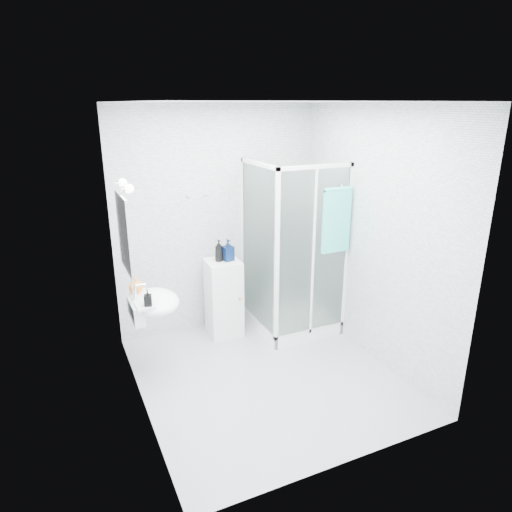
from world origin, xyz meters
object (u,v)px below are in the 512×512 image
wall_basin (152,303)px  hand_towel (337,219)px  storage_cabinet (224,298)px  soap_dispenser_black (148,298)px  shower_enclosure (289,295)px  shampoo_bottle_a (219,251)px  soap_dispenser_orange (135,284)px  shampoo_bottle_b (228,250)px

wall_basin → hand_towel: size_ratio=0.79×
hand_towel → storage_cabinet: bearing=148.3°
soap_dispenser_black → shower_enclosure: bearing=16.3°
hand_towel → shampoo_bottle_a: 1.34m
storage_cabinet → soap_dispenser_orange: 1.23m
storage_cabinet → wall_basin: bearing=-145.6°
wall_basin → soap_dispenser_orange: (-0.12, 0.15, 0.15)m
storage_cabinet → hand_towel: 1.58m
shower_enclosure → shampoo_bottle_b: shower_enclosure is taller
hand_towel → shampoo_bottle_a: (-1.09, 0.67, -0.40)m
shampoo_bottle_a → soap_dispenser_black: 1.24m
storage_cabinet → shower_enclosure: bearing=-15.7°
shampoo_bottle_b → soap_dispenser_black: bearing=-144.8°
wall_basin → storage_cabinet: bearing=31.2°
wall_basin → hand_towel: (1.98, -0.09, 0.63)m
soap_dispenser_orange → soap_dispenser_black: soap_dispenser_orange is taller
shampoo_bottle_b → wall_basin: bearing=-150.6°
storage_cabinet → hand_towel: (1.05, -0.65, 0.98)m
soap_dispenser_orange → shower_enclosure: bearing=5.3°
hand_towel → soap_dispenser_black: size_ratio=4.65×
shampoo_bottle_b → soap_dispenser_orange: bearing=-159.8°
soap_dispenser_orange → soap_dispenser_black: 0.34m
hand_towel → soap_dispenser_orange: 2.16m
hand_towel → shower_enclosure: bearing=129.1°
shampoo_bottle_a → shampoo_bottle_b: shampoo_bottle_a is taller
hand_towel → soap_dispenser_black: 2.11m
shower_enclosure → wall_basin: 1.72m
wall_basin → storage_cabinet: wall_basin is taller
hand_towel → soap_dispenser_orange: size_ratio=4.13×
hand_towel → shampoo_bottle_b: hand_towel is taller
shower_enclosure → shampoo_bottle_a: bearing=160.8°
shampoo_bottle_a → soap_dispenser_orange: size_ratio=1.45×
shampoo_bottle_b → hand_towel: bearing=-33.2°
hand_towel → soap_dispenser_black: bearing=-177.1°
shower_enclosure → soap_dispenser_black: shower_enclosure is taller
shower_enclosure → shampoo_bottle_a: shower_enclosure is taller
shower_enclosure → soap_dispenser_orange: 1.85m
wall_basin → storage_cabinet: 1.14m
shampoo_bottle_a → shampoo_bottle_b: (0.10, -0.02, -0.00)m
shampoo_bottle_a → shampoo_bottle_b: bearing=-11.8°
storage_cabinet → soap_dispenser_black: 1.34m
shampoo_bottle_b → soap_dispenser_black: (-1.06, -0.75, -0.09)m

